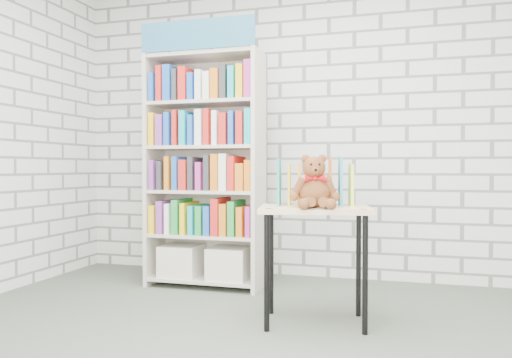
# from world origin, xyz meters

# --- Properties ---
(ground) EXTENTS (4.50, 4.50, 0.00)m
(ground) POSITION_xyz_m (0.00, 0.00, 0.00)
(ground) COLOR #474F42
(ground) RESTS_ON ground
(room_shell) EXTENTS (4.52, 4.02, 2.81)m
(room_shell) POSITION_xyz_m (0.00, 0.00, 1.78)
(room_shell) COLOR silver
(room_shell) RESTS_ON ground
(bookshelf) EXTENTS (1.00, 0.39, 2.24)m
(bookshelf) POSITION_xyz_m (-0.74, 1.36, 1.02)
(bookshelf) COLOR beige
(bookshelf) RESTS_ON ground
(display_table) EXTENTS (0.79, 0.62, 0.77)m
(display_table) POSITION_xyz_m (0.34, 0.59, 0.66)
(display_table) COLOR #D6AE80
(display_table) RESTS_ON ground
(table_books) EXTENTS (0.53, 0.31, 0.30)m
(table_books) POSITION_xyz_m (0.32, 0.71, 0.92)
(table_books) COLOR teal
(table_books) RESTS_ON display_table
(teddy_bear) EXTENTS (0.31, 0.31, 0.34)m
(teddy_bear) POSITION_xyz_m (0.35, 0.48, 0.91)
(teddy_bear) COLOR brown
(teddy_bear) RESTS_ON display_table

